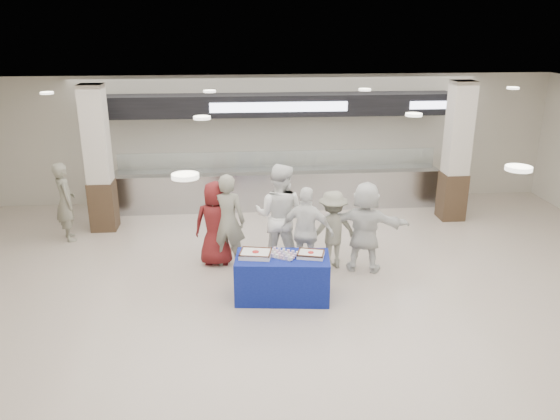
{
  "coord_description": "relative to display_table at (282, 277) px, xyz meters",
  "views": [
    {
      "loc": [
        -1.08,
        -7.59,
        4.44
      ],
      "look_at": [
        -0.28,
        1.6,
        1.23
      ],
      "focal_mm": 35.0,
      "sensor_mm": 36.0,
      "label": 1
    }
  ],
  "objects": [
    {
      "name": "soldier_a",
      "position": [
        -0.9,
        1.36,
        0.53
      ],
      "size": [
        0.75,
        0.6,
        1.81
      ],
      "primitive_type": "imported",
      "rotation": [
        0.0,
        0.0,
        2.87
      ],
      "color": "gray",
      "rests_on": "ground"
    },
    {
      "name": "soldier_b",
      "position": [
        1.04,
        1.14,
        0.38
      ],
      "size": [
        1.07,
        0.76,
        1.5
      ],
      "primitive_type": "imported",
      "rotation": [
        0.0,
        0.0,
        3.37
      ],
      "color": "gray",
      "rests_on": "ground"
    },
    {
      "name": "civilian_maroon",
      "position": [
        -1.13,
        1.48,
        0.44
      ],
      "size": [
        0.84,
        0.59,
        1.64
      ],
      "primitive_type": "imported",
      "rotation": [
        0.0,
        0.0,
        3.05
      ],
      "color": "maroon",
      "rests_on": "ground"
    },
    {
      "name": "sheet_cake_right",
      "position": [
        0.47,
        -0.02,
        0.42
      ],
      "size": [
        0.5,
        0.43,
        0.09
      ],
      "color": "white",
      "rests_on": "display_table"
    },
    {
      "name": "cupcake_tray",
      "position": [
        0.01,
        0.04,
        0.41
      ],
      "size": [
        0.53,
        0.49,
        0.07
      ],
      "color": "silver",
      "rests_on": "display_table"
    },
    {
      "name": "chef_tall",
      "position": [
        0.07,
        1.34,
        0.62
      ],
      "size": [
        1.17,
        1.05,
        1.99
      ],
      "primitive_type": "imported",
      "rotation": [
        0.0,
        0.0,
        2.78
      ],
      "color": "white",
      "rests_on": "ground"
    },
    {
      "name": "column_left",
      "position": [
        -3.68,
        3.58,
        1.15
      ],
      "size": [
        0.55,
        0.55,
        3.2
      ],
      "color": "#362618",
      "rests_on": "ground"
    },
    {
      "name": "display_table",
      "position": [
        0.0,
        0.0,
        0.0
      ],
      "size": [
        1.63,
        0.94,
        0.75
      ],
      "primitive_type": "cube",
      "rotation": [
        0.0,
        0.0,
        -0.11
      ],
      "color": "navy",
      "rests_on": "ground"
    },
    {
      "name": "column_right",
      "position": [
        4.32,
        3.58,
        1.15
      ],
      "size": [
        0.55,
        0.55,
        3.2
      ],
      "color": "#362618",
      "rests_on": "ground"
    },
    {
      "name": "soldier_bg",
      "position": [
        -4.31,
        3.01,
        0.47
      ],
      "size": [
        0.63,
        0.73,
        1.69
      ],
      "primitive_type": "imported",
      "rotation": [
        0.0,
        0.0,
        2.03
      ],
      "color": "gray",
      "rests_on": "ground"
    },
    {
      "name": "ground",
      "position": [
        0.32,
        -0.62,
        -0.38
      ],
      "size": [
        14.0,
        14.0,
        0.0
      ],
      "primitive_type": "plane",
      "color": "beige",
      "rests_on": "ground"
    },
    {
      "name": "civilian_white",
      "position": [
        1.61,
        0.97,
        0.48
      ],
      "size": [
        1.67,
        0.95,
        1.72
      ],
      "primitive_type": "imported",
      "rotation": [
        0.0,
        0.0,
        2.84
      ],
      "color": "white",
      "rests_on": "ground"
    },
    {
      "name": "sheet_cake_left",
      "position": [
        -0.44,
        0.06,
        0.43
      ],
      "size": [
        0.57,
        0.48,
        0.1
      ],
      "color": "white",
      "rests_on": "display_table"
    },
    {
      "name": "serving_line",
      "position": [
        0.33,
        4.78,
        0.78
      ],
      "size": [
        8.7,
        0.85,
        2.8
      ],
      "color": "#B1B2B8",
      "rests_on": "ground"
    },
    {
      "name": "chef_short",
      "position": [
        0.52,
        0.86,
        0.46
      ],
      "size": [
        1.06,
        0.71,
        1.67
      ],
      "primitive_type": "imported",
      "rotation": [
        0.0,
        0.0,
        2.8
      ],
      "color": "white",
      "rests_on": "ground"
    }
  ]
}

